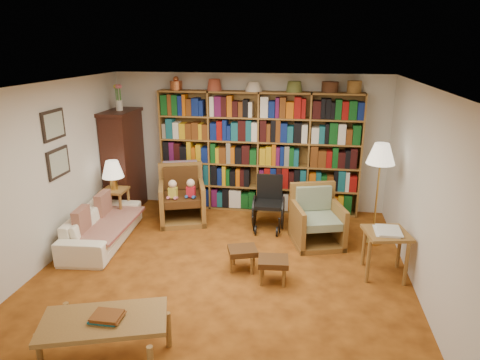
% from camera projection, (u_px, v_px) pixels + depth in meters
% --- Properties ---
extents(floor, '(5.00, 5.00, 0.00)m').
position_uv_depth(floor, '(224.00, 269.00, 5.93)').
color(floor, '#A55819').
rests_on(floor, ground).
extents(ceiling, '(5.00, 5.00, 0.00)m').
position_uv_depth(ceiling, '(221.00, 86.00, 5.17)').
color(ceiling, white).
rests_on(ceiling, wall_back).
extents(wall_back, '(5.00, 0.00, 5.00)m').
position_uv_depth(wall_back, '(249.00, 142.00, 7.90)').
color(wall_back, silver).
rests_on(wall_back, floor).
extents(wall_front, '(5.00, 0.00, 5.00)m').
position_uv_depth(wall_front, '(158.00, 287.00, 3.20)').
color(wall_front, silver).
rests_on(wall_front, floor).
extents(wall_left, '(0.00, 5.00, 5.00)m').
position_uv_depth(wall_left, '(46.00, 175.00, 5.92)').
color(wall_left, silver).
rests_on(wall_left, floor).
extents(wall_right, '(0.00, 5.00, 5.00)m').
position_uv_depth(wall_right, '(425.00, 194.00, 5.18)').
color(wall_right, silver).
rests_on(wall_right, floor).
extents(bookshelf, '(3.60, 0.30, 2.42)m').
position_uv_depth(bookshelf, '(259.00, 149.00, 7.74)').
color(bookshelf, olive).
rests_on(bookshelf, floor).
extents(curio_cabinet, '(0.50, 0.95, 2.40)m').
position_uv_depth(curio_cabinet, '(124.00, 160.00, 7.86)').
color(curio_cabinet, '#38150F').
rests_on(curio_cabinet, floor).
extents(framed_pictures, '(0.03, 0.52, 0.97)m').
position_uv_depth(framed_pictures, '(56.00, 144.00, 6.09)').
color(framed_pictures, black).
rests_on(framed_pictures, wall_left).
extents(sofa, '(1.87, 0.85, 0.53)m').
position_uv_depth(sofa, '(102.00, 226.00, 6.69)').
color(sofa, white).
rests_on(sofa, floor).
extents(sofa_throw, '(0.82, 1.49, 0.04)m').
position_uv_depth(sofa_throw, '(105.00, 224.00, 6.67)').
color(sofa_throw, '#C2B28D').
rests_on(sofa_throw, sofa).
extents(cushion_left, '(0.14, 0.40, 0.40)m').
position_uv_depth(cushion_left, '(103.00, 207.00, 6.98)').
color(cushion_left, maroon).
rests_on(cushion_left, sofa).
extents(cushion_right, '(0.16, 0.41, 0.40)m').
position_uv_depth(cushion_right, '(82.00, 224.00, 6.32)').
color(cushion_right, maroon).
rests_on(cushion_right, sofa).
extents(side_table_lamp, '(0.41, 0.41, 0.63)m').
position_uv_depth(side_table_lamp, '(115.00, 198.00, 7.33)').
color(side_table_lamp, olive).
rests_on(side_table_lamp, floor).
extents(table_lamp, '(0.37, 0.37, 0.50)m').
position_uv_depth(table_lamp, '(113.00, 170.00, 7.18)').
color(table_lamp, gold).
rests_on(table_lamp, side_table_lamp).
extents(armchair_leather, '(1.03, 1.03, 0.99)m').
position_uv_depth(armchair_leather, '(184.00, 197.00, 7.54)').
color(armchair_leather, olive).
rests_on(armchair_leather, floor).
extents(armchair_sage, '(0.94, 0.94, 0.91)m').
position_uv_depth(armchair_sage, '(317.00, 221.00, 6.69)').
color(armchair_sage, olive).
rests_on(armchair_sage, floor).
extents(wheelchair, '(0.51, 0.72, 0.90)m').
position_uv_depth(wheelchair, '(269.00, 204.00, 7.20)').
color(wheelchair, black).
rests_on(wheelchair, floor).
extents(floor_lamp, '(0.42, 0.42, 1.60)m').
position_uv_depth(floor_lamp, '(381.00, 158.00, 6.33)').
color(floor_lamp, gold).
rests_on(floor_lamp, floor).
extents(side_table_papers, '(0.64, 0.64, 0.66)m').
position_uv_depth(side_table_papers, '(386.00, 239.00, 5.64)').
color(side_table_papers, olive).
rests_on(side_table_papers, floor).
extents(footstool_a, '(0.46, 0.43, 0.32)m').
position_uv_depth(footstool_a, '(243.00, 252.00, 5.86)').
color(footstool_a, '#462912').
rests_on(footstool_a, floor).
extents(footstool_b, '(0.42, 0.36, 0.33)m').
position_uv_depth(footstool_b, '(273.00, 263.00, 5.55)').
color(footstool_b, '#462912').
rests_on(footstool_b, floor).
extents(coffee_table, '(1.32, 0.93, 0.50)m').
position_uv_depth(coffee_table, '(104.00, 323.00, 4.15)').
color(coffee_table, olive).
rests_on(coffee_table, floor).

